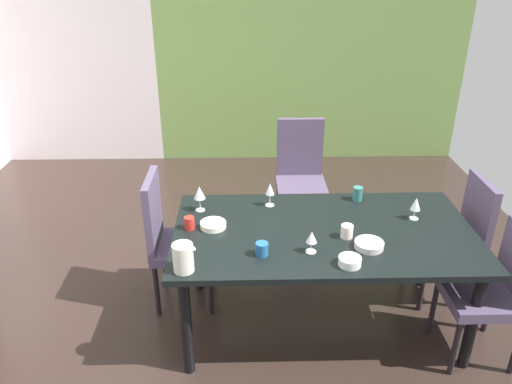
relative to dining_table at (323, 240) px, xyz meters
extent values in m
cube|color=#30231E|center=(-0.71, 0.12, -0.69)|extent=(5.62, 6.14, 0.02)
cube|color=silver|center=(-2.52, 3.14, 0.70)|extent=(2.01, 0.10, 2.75)
cube|color=#72954C|center=(0.29, 3.14, 0.70)|extent=(3.62, 0.10, 2.75)
cube|color=black|center=(0.00, 0.00, 0.06)|extent=(1.93, 1.05, 0.04)
cylinder|color=black|center=(-0.87, 0.43, -0.32)|extent=(0.07, 0.07, 0.71)
cylinder|color=black|center=(0.87, 0.43, -0.32)|extent=(0.07, 0.07, 0.71)
cylinder|color=black|center=(-0.87, -0.43, -0.32)|extent=(0.07, 0.07, 0.71)
cylinder|color=black|center=(0.87, -0.43, -0.32)|extent=(0.07, 0.07, 0.71)
cube|color=#51445E|center=(0.95, 0.30, -0.23)|extent=(0.44, 0.44, 0.07)
cube|color=#51445E|center=(1.15, 0.30, 0.02)|extent=(0.05, 0.42, 0.50)
cylinder|color=black|center=(0.76, 0.11, -0.47)|extent=(0.04, 0.04, 0.41)
cylinder|color=black|center=(0.76, 0.49, -0.47)|extent=(0.04, 0.04, 0.41)
cylinder|color=black|center=(1.14, 0.11, -0.47)|extent=(0.04, 0.04, 0.41)
cylinder|color=black|center=(1.14, 0.49, -0.47)|extent=(0.04, 0.04, 0.41)
cube|color=#51445E|center=(0.95, -0.30, -0.23)|extent=(0.44, 0.44, 0.07)
cylinder|color=black|center=(0.76, -0.49, -0.47)|extent=(0.04, 0.04, 0.41)
cylinder|color=black|center=(0.76, -0.11, -0.47)|extent=(0.04, 0.04, 0.41)
cylinder|color=black|center=(1.14, -0.11, -0.47)|extent=(0.04, 0.04, 0.41)
cube|color=#51445E|center=(-0.95, 0.30, -0.23)|extent=(0.44, 0.44, 0.07)
cube|color=#51445E|center=(-1.15, 0.30, 0.05)|extent=(0.05, 0.42, 0.55)
cylinder|color=black|center=(-0.76, 0.49, -0.47)|extent=(0.04, 0.04, 0.41)
cylinder|color=black|center=(-0.76, 0.11, -0.47)|extent=(0.04, 0.04, 0.41)
cylinder|color=black|center=(-1.14, 0.49, -0.47)|extent=(0.04, 0.04, 0.41)
cylinder|color=black|center=(-1.14, 0.11, -0.47)|extent=(0.04, 0.04, 0.41)
cube|color=#51445E|center=(0.00, 1.29, -0.23)|extent=(0.44, 0.44, 0.07)
cube|color=#51445E|center=(0.00, 1.49, 0.06)|extent=(0.42, 0.05, 0.57)
cylinder|color=black|center=(0.19, 1.10, -0.47)|extent=(0.04, 0.04, 0.41)
cylinder|color=black|center=(-0.19, 1.10, -0.47)|extent=(0.04, 0.04, 0.41)
cylinder|color=black|center=(0.19, 1.48, -0.47)|extent=(0.04, 0.04, 0.41)
cylinder|color=black|center=(-0.19, 1.48, -0.47)|extent=(0.04, 0.04, 0.41)
cylinder|color=silver|center=(-0.81, 0.29, 0.08)|extent=(0.06, 0.06, 0.00)
cylinder|color=silver|center=(-0.81, 0.29, 0.12)|extent=(0.01, 0.01, 0.09)
cone|color=silver|center=(-0.81, 0.29, 0.21)|extent=(0.08, 0.08, 0.09)
cylinder|color=silver|center=(-0.12, -0.25, 0.08)|extent=(0.07, 0.07, 0.00)
cylinder|color=silver|center=(-0.12, -0.25, 0.11)|extent=(0.01, 0.01, 0.06)
cone|color=silver|center=(-0.12, -0.25, 0.18)|extent=(0.06, 0.06, 0.07)
cylinder|color=silver|center=(0.62, 0.13, 0.08)|extent=(0.06, 0.06, 0.00)
cylinder|color=silver|center=(0.62, 0.13, 0.11)|extent=(0.01, 0.01, 0.06)
cone|color=silver|center=(0.62, 0.13, 0.19)|extent=(0.07, 0.07, 0.09)
cylinder|color=silver|center=(-0.33, 0.35, 0.08)|extent=(0.06, 0.06, 0.00)
cylinder|color=silver|center=(-0.33, 0.35, 0.12)|extent=(0.01, 0.01, 0.08)
cone|color=silver|center=(-0.33, 0.35, 0.20)|extent=(0.06, 0.06, 0.08)
cylinder|color=white|center=(0.09, -0.40, 0.10)|extent=(0.13, 0.13, 0.05)
cylinder|color=white|center=(-0.71, 0.05, 0.09)|extent=(0.17, 0.17, 0.04)
cylinder|color=silver|center=(0.24, -0.22, 0.10)|extent=(0.18, 0.18, 0.04)
cylinder|color=#30716D|center=(0.30, 0.42, 0.12)|extent=(0.07, 0.07, 0.10)
cylinder|color=#225D99|center=(-0.41, -0.28, 0.12)|extent=(0.08, 0.08, 0.08)
cylinder|color=red|center=(-0.86, 0.04, 0.12)|extent=(0.07, 0.07, 0.08)
cylinder|color=silver|center=(0.13, -0.09, 0.12)|extent=(0.08, 0.08, 0.08)
cylinder|color=silver|center=(-0.85, -0.43, 0.16)|extent=(0.12, 0.12, 0.17)
cone|color=silver|center=(-0.80, -0.43, 0.23)|extent=(0.04, 0.04, 0.03)
camera|label=1|loc=(-0.51, -2.75, 1.71)|focal=35.00mm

